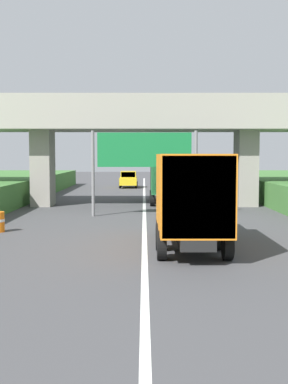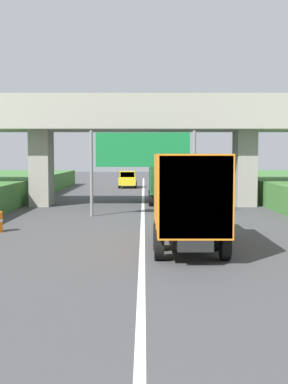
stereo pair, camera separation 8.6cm
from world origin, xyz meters
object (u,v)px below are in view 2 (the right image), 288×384
(car_yellow, at_px, (129,179))
(truck_orange, at_px, (188,195))
(truck_green, at_px, (167,176))
(overhead_highway_sign, at_px, (145,154))

(car_yellow, bearing_deg, truck_orange, -84.47)
(truck_green, bearing_deg, car_yellow, 100.99)
(truck_orange, distance_m, car_yellow, 33.96)
(overhead_highway_sign, bearing_deg, truck_orange, -80.07)
(truck_green, distance_m, car_yellow, 17.10)
(truck_orange, relative_size, car_yellow, 1.78)
(truck_green, bearing_deg, truck_orange, -89.94)
(overhead_highway_sign, distance_m, truck_green, 8.06)
(overhead_highway_sign, height_order, truck_green, overhead_highway_sign)
(overhead_highway_sign, bearing_deg, truck_green, 78.28)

